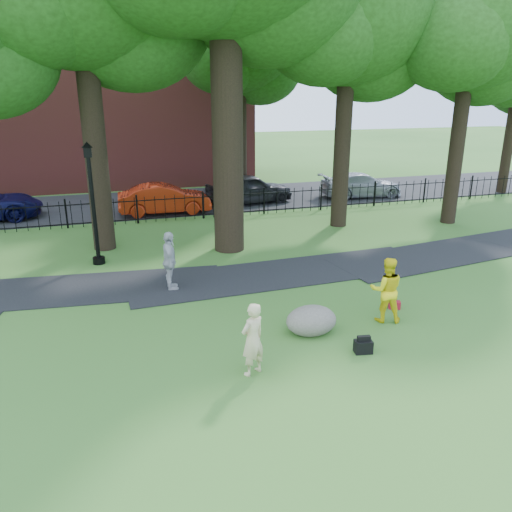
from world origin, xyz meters
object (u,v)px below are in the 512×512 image
object	(u,v)px
woman	(253,339)
lamppost	(93,206)
man	(386,290)
red_sedan	(165,199)
boulder	(311,318)

from	to	relation	value
woman	lamppost	bearing A→B (deg)	-96.67
man	red_sedan	xyz separation A→B (m)	(-3.93, 13.67, -0.14)
lamppost	red_sedan	xyz separation A→B (m)	(3.15, 6.77, -1.31)
woman	red_sedan	xyz separation A→B (m)	(0.09, 15.12, -0.08)
woman	boulder	size ratio (longest dim) A/B	1.26
boulder	man	bearing A→B (deg)	1.60
boulder	lamppost	distance (m)	8.73
woman	red_sedan	bearing A→B (deg)	-117.14
man	boulder	bearing A→B (deg)	22.02
boulder	lamppost	xyz separation A→B (m)	(-5.00, 6.96, 1.66)
woman	boulder	xyz separation A→B (m)	(1.93, 1.39, -0.43)
red_sedan	man	bearing A→B (deg)	-162.07
woman	boulder	world-z (taller)	woman
man	boulder	xyz separation A→B (m)	(-2.09, -0.06, -0.49)
boulder	red_sedan	world-z (taller)	red_sedan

